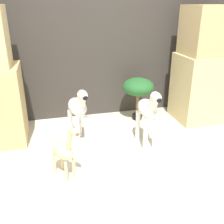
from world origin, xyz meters
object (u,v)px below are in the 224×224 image
Objects in this scene: giraffe_figurine at (64,151)px; potted_palm_front at (138,88)px; zebra_right at (148,111)px; zebra_left at (78,110)px.

potted_palm_front is (1.14, 1.11, 0.19)m from giraffe_figurine.
giraffe_figurine is 0.95× the size of potted_palm_front.
giraffe_figurine is (-1.00, -0.38, -0.15)m from zebra_right.
potted_palm_front is (0.91, 0.48, 0.05)m from zebra_left.
zebra_left is 1.03m from potted_palm_front.
zebra_left is at bearing -152.13° from potted_palm_front.
zebra_right is 1.08m from giraffe_figurine.
zebra_right is 1.18× the size of potted_palm_front.
zebra_left is (-0.77, 0.25, 0.00)m from zebra_right.
potted_palm_front is at bearing 27.87° from zebra_left.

